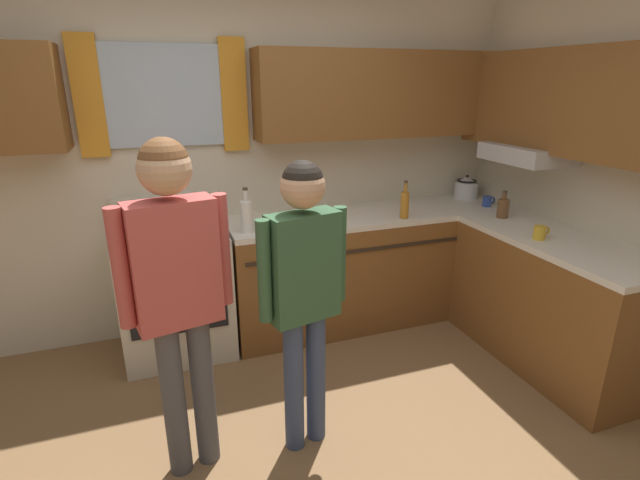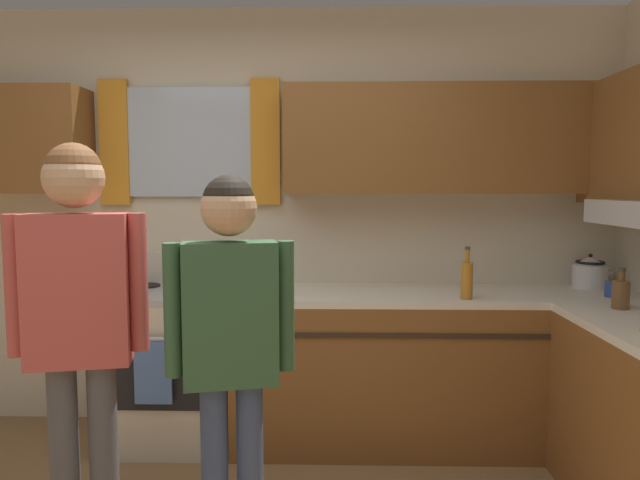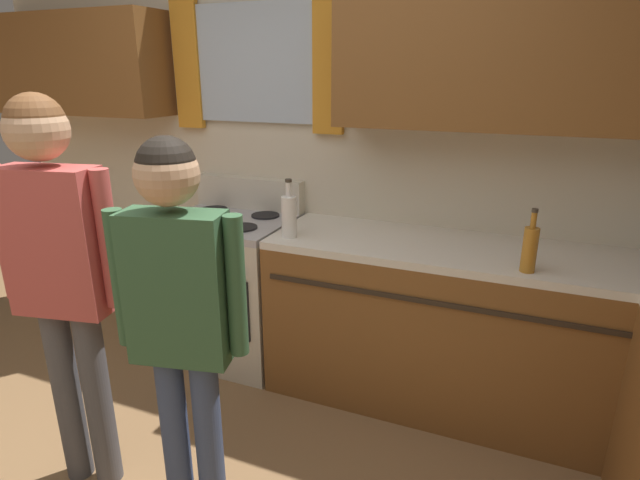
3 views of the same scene
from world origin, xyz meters
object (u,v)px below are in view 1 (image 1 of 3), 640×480
at_px(mug_cobalt_blue, 487,201).
at_px(adult_left, 176,277).
at_px(stove_oven, 176,290).
at_px(mug_mustard_yellow, 540,233).
at_px(stovetop_kettle, 466,187).
at_px(bottle_milk_white, 246,216).
at_px(bottle_squat_brown, 503,208).
at_px(adult_in_plaid, 304,278).
at_px(bottle_oil_amber, 405,204).

relative_size(mug_cobalt_blue, adult_left, 0.07).
distance_m(stove_oven, mug_mustard_yellow, 2.51).
bearing_deg(mug_mustard_yellow, stovetop_kettle, 78.05).
height_order(bottle_milk_white, adult_left, adult_left).
bearing_deg(bottle_squat_brown, stove_oven, 169.17).
height_order(mug_cobalt_blue, adult_in_plaid, adult_in_plaid).
relative_size(bottle_oil_amber, adult_in_plaid, 0.18).
bearing_deg(bottle_squat_brown, adult_in_plaid, -157.53).
xyz_separation_m(stove_oven, stovetop_kettle, (2.51, 0.15, 0.53)).
height_order(mug_mustard_yellow, adult_in_plaid, adult_in_plaid).
relative_size(bottle_squat_brown, mug_cobalt_blue, 1.79).
distance_m(stove_oven, stovetop_kettle, 2.57).
height_order(bottle_squat_brown, mug_cobalt_blue, bottle_squat_brown).
distance_m(bottle_oil_amber, mug_mustard_yellow, 0.94).
xyz_separation_m(bottle_milk_white, bottle_oil_amber, (1.18, -0.04, -0.01)).
relative_size(bottle_milk_white, bottle_squat_brown, 1.53).
xyz_separation_m(stove_oven, bottle_oil_amber, (1.68, -0.22, 0.54)).
relative_size(bottle_milk_white, mug_cobalt_blue, 2.73).
bearing_deg(stovetop_kettle, bottle_milk_white, -170.57).
height_order(stove_oven, mug_mustard_yellow, stove_oven).
xyz_separation_m(bottle_squat_brown, stovetop_kettle, (0.12, 0.61, 0.02)).
height_order(stove_oven, bottle_squat_brown, bottle_squat_brown).
xyz_separation_m(mug_cobalt_blue, adult_in_plaid, (-1.92, -1.06, 0.03)).
bearing_deg(stovetop_kettle, mug_mustard_yellow, -101.95).
bearing_deg(bottle_milk_white, bottle_oil_amber, -2.18).
distance_m(bottle_squat_brown, adult_left, 2.51).
distance_m(bottle_oil_amber, adult_left, 1.94).
bearing_deg(bottle_milk_white, adult_left, -117.32).
relative_size(bottle_milk_white, adult_in_plaid, 0.20).
bearing_deg(bottle_squat_brown, adult_left, -163.40).
distance_m(stove_oven, bottle_squat_brown, 2.49).
relative_size(mug_mustard_yellow, adult_left, 0.07).
relative_size(bottle_squat_brown, adult_in_plaid, 0.13).
height_order(stove_oven, adult_left, adult_left).
distance_m(bottle_squat_brown, bottle_oil_amber, 0.75).
bearing_deg(stovetop_kettle, stove_oven, -176.49).
distance_m(bottle_milk_white, stovetop_kettle, 2.03).
distance_m(mug_mustard_yellow, stovetop_kettle, 1.14).
bearing_deg(adult_in_plaid, bottle_oil_amber, 41.62).
height_order(bottle_oil_amber, adult_left, adult_left).
relative_size(stove_oven, stovetop_kettle, 4.02).
distance_m(bottle_milk_white, adult_left, 1.12).
bearing_deg(bottle_oil_amber, mug_cobalt_blue, 5.53).
xyz_separation_m(mug_mustard_yellow, adult_left, (-2.29, -0.22, 0.11)).
height_order(stove_oven, adult_in_plaid, adult_in_plaid).
distance_m(mug_cobalt_blue, adult_in_plaid, 2.20).
bearing_deg(adult_in_plaid, stove_oven, 115.42).
bearing_deg(bottle_milk_white, stovetop_kettle, 9.43).
bearing_deg(mug_mustard_yellow, bottle_oil_amber, 128.83).
xyz_separation_m(bottle_squat_brown, mug_mustard_yellow, (-0.12, -0.50, -0.03)).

